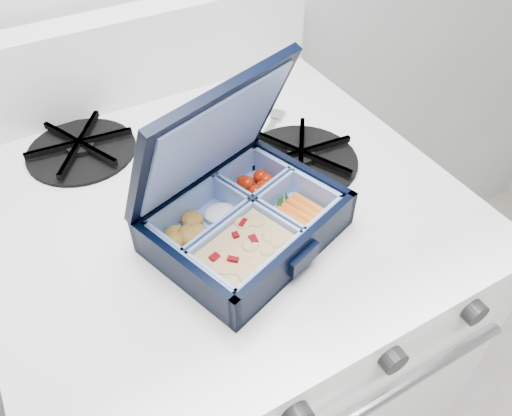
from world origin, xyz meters
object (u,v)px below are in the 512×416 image
stove (227,355)px  burner_grate (301,155)px  fork (260,143)px  bento_box (246,222)px

stove → burner_grate: size_ratio=5.52×
stove → fork: 0.46m
stove → fork: bearing=26.2°
bento_box → burner_grate: bearing=14.3°
bento_box → burner_grate: bento_box is taller
burner_grate → fork: bearing=114.6°
burner_grate → bento_box: bearing=-147.1°
stove → bento_box: size_ratio=4.23×
stove → bento_box: bearing=-91.7°
burner_grate → stove: bearing=174.5°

